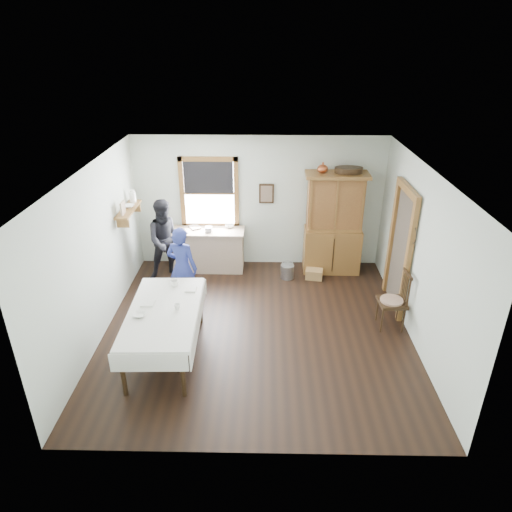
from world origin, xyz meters
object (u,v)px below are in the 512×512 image
object	(u,v)px
work_counter	(208,250)
woman_blue	(182,271)
dining_table	(166,333)
china_hutch	(334,224)
figure_dark	(167,243)
pail	(287,271)
wicker_basket	(314,274)
spindle_chair	(392,300)

from	to	relation	value
work_counter	woman_blue	distance (m)	1.50
dining_table	woman_blue	distance (m)	1.45
work_counter	china_hutch	world-z (taller)	china_hutch
work_counter	woman_blue	size ratio (longest dim) A/B	1.07
work_counter	figure_dark	size ratio (longest dim) A/B	1.00
pail	figure_dark	xyz separation A→B (m)	(-2.37, -0.00, 0.61)
dining_table	figure_dark	size ratio (longest dim) A/B	1.33
wicker_basket	spindle_chair	bearing A→B (deg)	-56.11
dining_table	china_hutch	bearing A→B (deg)	45.11
work_counter	spindle_chair	size ratio (longest dim) A/B	1.48
dining_table	pail	bearing A→B (deg)	52.17
china_hutch	spindle_chair	xyz separation A→B (m)	(0.73, -2.02, -0.52)
china_hutch	figure_dark	xyz separation A→B (m)	(-3.28, -0.37, -0.28)
china_hutch	pail	size ratio (longest dim) A/B	7.24
figure_dark	spindle_chair	bearing A→B (deg)	-42.49
spindle_chair	figure_dark	bearing A→B (deg)	154.59
dining_table	pail	size ratio (longest dim) A/B	7.02
spindle_chair	pail	distance (m)	2.36
pail	work_counter	bearing A→B (deg)	167.02
work_counter	china_hutch	size ratio (longest dim) A/B	0.73
work_counter	spindle_chair	distance (m)	3.85
china_hutch	pail	distance (m)	1.32
work_counter	pail	world-z (taller)	work_counter
wicker_basket	figure_dark	xyz separation A→B (m)	(-2.91, 0.01, 0.66)
spindle_chair	figure_dark	size ratio (longest dim) A/B	0.68
pail	woman_blue	xyz separation A→B (m)	(-1.89, -1.08, 0.56)
dining_table	wicker_basket	distance (m)	3.51
woman_blue	figure_dark	bearing A→B (deg)	-49.48
spindle_chair	wicker_basket	world-z (taller)	spindle_chair
work_counter	dining_table	bearing A→B (deg)	-95.55
wicker_basket	figure_dark	distance (m)	2.98
woman_blue	spindle_chair	bearing A→B (deg)	-172.87
china_hutch	pail	bearing A→B (deg)	-157.29
work_counter	pail	size ratio (longest dim) A/B	5.31
pail	woman_blue	distance (m)	2.25
dining_table	wicker_basket	xyz separation A→B (m)	(2.47, 2.48, -0.30)
figure_dark	dining_table	bearing A→B (deg)	-100.10
pail	woman_blue	world-z (taller)	woman_blue
figure_dark	pail	bearing A→B (deg)	-20.00
work_counter	figure_dark	bearing A→B (deg)	-152.33
spindle_chair	wicker_basket	bearing A→B (deg)	120.88
work_counter	woman_blue	world-z (taller)	woman_blue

